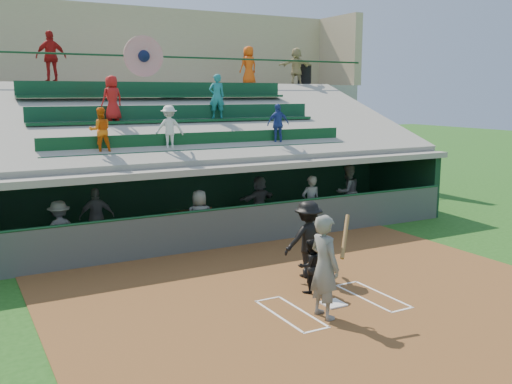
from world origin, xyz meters
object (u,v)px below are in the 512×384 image
catcher (310,266)px  trash_bin (304,75)px  home_plate (333,304)px  batter_at_plate (325,266)px

catcher → trash_bin: 14.85m
home_plate → trash_bin: 15.70m
home_plate → trash_bin: size_ratio=0.47×
catcher → batter_at_plate: bearing=64.7°
home_plate → batter_at_plate: (-0.54, -0.43, 0.99)m
batter_at_plate → trash_bin: size_ratio=2.21×
home_plate → batter_at_plate: size_ratio=0.21×
home_plate → batter_at_plate: bearing=-141.7°
home_plate → catcher: bearing=91.3°
batter_at_plate → catcher: 1.44m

